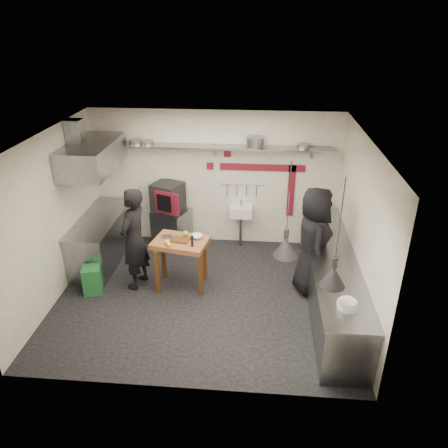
# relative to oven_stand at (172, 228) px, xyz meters

# --- Properties ---
(floor) EXTENTS (5.00, 5.00, 0.00)m
(floor) POSITION_rel_oven_stand_xyz_m (0.89, -1.79, -0.40)
(floor) COLOR black
(floor) RESTS_ON ground
(ceiling) EXTENTS (5.00, 5.00, 0.00)m
(ceiling) POSITION_rel_oven_stand_xyz_m (0.89, -1.79, 2.40)
(ceiling) COLOR silver
(ceiling) RESTS_ON floor
(wall_back) EXTENTS (5.00, 0.04, 2.80)m
(wall_back) POSITION_rel_oven_stand_xyz_m (0.89, 0.31, 1.00)
(wall_back) COLOR white
(wall_back) RESTS_ON floor
(wall_front) EXTENTS (5.00, 0.04, 2.80)m
(wall_front) POSITION_rel_oven_stand_xyz_m (0.89, -3.89, 1.00)
(wall_front) COLOR white
(wall_front) RESTS_ON floor
(wall_left) EXTENTS (0.04, 4.20, 2.80)m
(wall_left) POSITION_rel_oven_stand_xyz_m (-1.61, -1.79, 1.00)
(wall_left) COLOR white
(wall_left) RESTS_ON floor
(wall_right) EXTENTS (0.04, 4.20, 2.80)m
(wall_right) POSITION_rel_oven_stand_xyz_m (3.39, -1.79, 1.00)
(wall_right) COLOR white
(wall_right) RESTS_ON floor
(red_band_horiz) EXTENTS (1.70, 0.02, 0.14)m
(red_band_horiz) POSITION_rel_oven_stand_xyz_m (1.84, 0.29, 1.28)
(red_band_horiz) COLOR maroon
(red_band_horiz) RESTS_ON wall_back
(red_band_vert) EXTENTS (0.14, 0.02, 1.10)m
(red_band_vert) POSITION_rel_oven_stand_xyz_m (2.44, 0.29, 0.80)
(red_band_vert) COLOR maroon
(red_band_vert) RESTS_ON wall_back
(red_tile_a) EXTENTS (0.14, 0.02, 0.14)m
(red_tile_a) POSITION_rel_oven_stand_xyz_m (1.14, 0.29, 1.55)
(red_tile_a) COLOR maroon
(red_tile_a) RESTS_ON wall_back
(red_tile_b) EXTENTS (0.14, 0.02, 0.14)m
(red_tile_b) POSITION_rel_oven_stand_xyz_m (0.79, 0.29, 1.28)
(red_tile_b) COLOR maroon
(red_tile_b) RESTS_ON wall_back
(back_shelf) EXTENTS (4.60, 0.34, 0.04)m
(back_shelf) POSITION_rel_oven_stand_xyz_m (0.89, 0.13, 1.72)
(back_shelf) COLOR slate
(back_shelf) RESTS_ON wall_back
(shelf_bracket_left) EXTENTS (0.04, 0.06, 0.24)m
(shelf_bracket_left) POSITION_rel_oven_stand_xyz_m (-1.01, 0.28, 1.62)
(shelf_bracket_left) COLOR slate
(shelf_bracket_left) RESTS_ON wall_back
(shelf_bracket_mid) EXTENTS (0.04, 0.06, 0.24)m
(shelf_bracket_mid) POSITION_rel_oven_stand_xyz_m (0.89, 0.28, 1.62)
(shelf_bracket_mid) COLOR slate
(shelf_bracket_mid) RESTS_ON wall_back
(shelf_bracket_right) EXTENTS (0.04, 0.06, 0.24)m
(shelf_bracket_right) POSITION_rel_oven_stand_xyz_m (2.79, 0.28, 1.62)
(shelf_bracket_right) COLOR slate
(shelf_bracket_right) RESTS_ON wall_back
(pan_far_left) EXTENTS (0.27, 0.27, 0.09)m
(pan_far_left) POSITION_rel_oven_stand_xyz_m (-0.65, 0.13, 1.79)
(pan_far_left) COLOR slate
(pan_far_left) RESTS_ON back_shelf
(pan_mid_left) EXTENTS (0.25, 0.25, 0.07)m
(pan_mid_left) POSITION_rel_oven_stand_xyz_m (-0.43, 0.13, 1.78)
(pan_mid_left) COLOR slate
(pan_mid_left) RESTS_ON back_shelf
(stock_pot) EXTENTS (0.43, 0.43, 0.20)m
(stock_pot) POSITION_rel_oven_stand_xyz_m (1.69, 0.13, 1.84)
(stock_pot) COLOR slate
(stock_pot) RESTS_ON back_shelf
(pan_right) EXTENTS (0.30, 0.30, 0.08)m
(pan_right) POSITION_rel_oven_stand_xyz_m (2.60, 0.13, 1.78)
(pan_right) COLOR slate
(pan_right) RESTS_ON back_shelf
(oven_stand) EXTENTS (0.84, 0.80, 0.80)m
(oven_stand) POSITION_rel_oven_stand_xyz_m (0.00, 0.00, 0.00)
(oven_stand) COLOR slate
(oven_stand) RESTS_ON floor
(combi_oven) EXTENTS (0.71, 0.68, 0.58)m
(combi_oven) POSITION_rel_oven_stand_xyz_m (-0.05, 0.02, 0.69)
(combi_oven) COLOR black
(combi_oven) RESTS_ON oven_stand
(oven_door) EXTENTS (0.52, 0.23, 0.46)m
(oven_door) POSITION_rel_oven_stand_xyz_m (-0.01, -0.30, 0.69)
(oven_door) COLOR maroon
(oven_door) RESTS_ON combi_oven
(oven_glass) EXTENTS (0.30, 0.13, 0.34)m
(oven_glass) POSITION_rel_oven_stand_xyz_m (-0.06, -0.31, 0.69)
(oven_glass) COLOR black
(oven_glass) RESTS_ON oven_door
(hand_sink) EXTENTS (0.46, 0.34, 0.22)m
(hand_sink) POSITION_rel_oven_stand_xyz_m (1.44, 0.13, 0.38)
(hand_sink) COLOR silver
(hand_sink) RESTS_ON wall_back
(sink_tap) EXTENTS (0.03, 0.03, 0.14)m
(sink_tap) POSITION_rel_oven_stand_xyz_m (1.44, 0.13, 0.56)
(sink_tap) COLOR slate
(sink_tap) RESTS_ON hand_sink
(sink_drain) EXTENTS (0.06, 0.06, 0.66)m
(sink_drain) POSITION_rel_oven_stand_xyz_m (1.44, 0.09, -0.06)
(sink_drain) COLOR slate
(sink_drain) RESTS_ON floor
(utensil_rail) EXTENTS (0.90, 0.02, 0.02)m
(utensil_rail) POSITION_rel_oven_stand_xyz_m (1.44, 0.27, 0.92)
(utensil_rail) COLOR slate
(utensil_rail) RESTS_ON wall_back
(counter_right) EXTENTS (0.70, 3.80, 0.90)m
(counter_right) POSITION_rel_oven_stand_xyz_m (3.04, -1.79, 0.05)
(counter_right) COLOR slate
(counter_right) RESTS_ON floor
(counter_right_top) EXTENTS (0.76, 3.90, 0.03)m
(counter_right_top) POSITION_rel_oven_stand_xyz_m (3.04, -1.79, 0.52)
(counter_right_top) COLOR slate
(counter_right_top) RESTS_ON counter_right
(plate_stack) EXTENTS (0.31, 0.31, 0.13)m
(plate_stack) POSITION_rel_oven_stand_xyz_m (3.01, -3.23, 0.60)
(plate_stack) COLOR silver
(plate_stack) RESTS_ON counter_right_top
(small_bowl_right) EXTENTS (0.23, 0.23, 0.05)m
(small_bowl_right) POSITION_rel_oven_stand_xyz_m (2.99, -3.14, 0.56)
(small_bowl_right) COLOR silver
(small_bowl_right) RESTS_ON counter_right_top
(counter_left) EXTENTS (0.70, 1.90, 0.90)m
(counter_left) POSITION_rel_oven_stand_xyz_m (-1.26, -0.74, 0.05)
(counter_left) COLOR slate
(counter_left) RESTS_ON floor
(counter_left_top) EXTENTS (0.76, 2.00, 0.03)m
(counter_left_top) POSITION_rel_oven_stand_xyz_m (-1.26, -0.74, 0.52)
(counter_left_top) COLOR slate
(counter_left_top) RESTS_ON counter_left
(extractor_hood) EXTENTS (0.78, 1.60, 0.50)m
(extractor_hood) POSITION_rel_oven_stand_xyz_m (-1.21, -0.74, 1.75)
(extractor_hood) COLOR slate
(extractor_hood) RESTS_ON ceiling
(hood_duct) EXTENTS (0.28, 0.28, 0.50)m
(hood_duct) POSITION_rel_oven_stand_xyz_m (-1.46, -0.74, 2.15)
(hood_duct) COLOR slate
(hood_duct) RESTS_ON ceiling
(green_bin) EXTENTS (0.37, 0.37, 0.50)m
(green_bin) POSITION_rel_oven_stand_xyz_m (-1.06, -1.85, -0.15)
(green_bin) COLOR #1E5F2D
(green_bin) RESTS_ON floor
(prep_table) EXTENTS (1.03, 0.81, 0.92)m
(prep_table) POSITION_rel_oven_stand_xyz_m (0.47, -1.50, 0.06)
(prep_table) COLOR brown
(prep_table) RESTS_ON floor
(cutting_board) EXTENTS (0.35, 0.27, 0.02)m
(cutting_board) POSITION_rel_oven_stand_xyz_m (0.46, -1.50, 0.53)
(cutting_board) COLOR #4A2910
(cutting_board) RESTS_ON prep_table
(pepper_mill) EXTENTS (0.06, 0.06, 0.20)m
(pepper_mill) POSITION_rel_oven_stand_xyz_m (0.71, -1.69, 0.62)
(pepper_mill) COLOR black
(pepper_mill) RESTS_ON prep_table
(lemon_a) EXTENTS (0.12, 0.12, 0.09)m
(lemon_a) POSITION_rel_oven_stand_xyz_m (0.27, -1.66, 0.56)
(lemon_a) COLOR gold
(lemon_a) RESTS_ON prep_table
(lemon_b) EXTENTS (0.08, 0.08, 0.08)m
(lemon_b) POSITION_rel_oven_stand_xyz_m (0.31, -1.73, 0.56)
(lemon_b) COLOR gold
(lemon_b) RESTS_ON prep_table
(veg_ball) EXTENTS (0.11, 0.11, 0.10)m
(veg_ball) POSITION_rel_oven_stand_xyz_m (0.53, -1.33, 0.57)
(veg_ball) COLOR #5D983E
(veg_ball) RESTS_ON prep_table
(steel_tray) EXTENTS (0.20, 0.16, 0.03)m
(steel_tray) POSITION_rel_oven_stand_xyz_m (0.22, -1.41, 0.54)
(steel_tray) COLOR slate
(steel_tray) RESTS_ON prep_table
(bowl) EXTENTS (0.26, 0.26, 0.06)m
(bowl) POSITION_rel_oven_stand_xyz_m (0.74, -1.39, 0.55)
(bowl) COLOR silver
(bowl) RESTS_ON prep_table
(heat_lamp_near) EXTENTS (0.41, 0.41, 1.37)m
(heat_lamp_near) POSITION_rel_oven_stand_xyz_m (2.18, -2.77, 1.72)
(heat_lamp_near) COLOR black
(heat_lamp_near) RESTS_ON ceiling
(heat_lamp_far) EXTENTS (0.35, 0.35, 1.45)m
(heat_lamp_far) POSITION_rel_oven_stand_xyz_m (2.76, -3.32, 1.67)
(heat_lamp_far) COLOR black
(heat_lamp_far) RESTS_ON ceiling
(chef_left) EXTENTS (0.60, 0.77, 1.86)m
(chef_left) POSITION_rel_oven_stand_xyz_m (-0.34, -1.54, 0.53)
(chef_left) COLOR black
(chef_left) RESTS_ON floor
(chef_right) EXTENTS (0.70, 0.99, 1.93)m
(chef_right) POSITION_rel_oven_stand_xyz_m (2.75, -1.42, 0.56)
(chef_right) COLOR black
(chef_right) RESTS_ON floor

